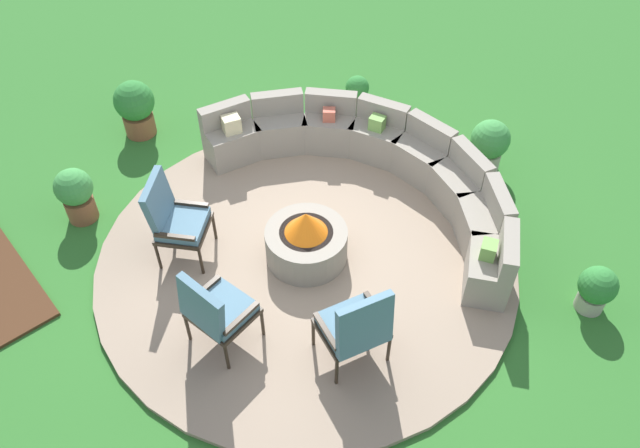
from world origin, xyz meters
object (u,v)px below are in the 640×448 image
object	(u,v)px
lounge_chair_front_right	(215,310)
potted_plant_5	(135,107)
curved_stone_bench	(378,166)
potted_plant_2	(357,93)
potted_plant_1	(76,193)
potted_plant_4	(489,144)
fire_pit	(306,240)
lounge_chair_back_left	(356,326)
potted_plant_3	(596,289)
lounge_chair_front_left	(174,217)

from	to	relation	value
lounge_chair_front_right	potted_plant_5	size ratio (longest dim) A/B	1.30
curved_stone_bench	potted_plant_2	bearing A→B (deg)	145.92
potted_plant_1	potted_plant_4	distance (m)	5.12
curved_stone_bench	potted_plant_4	bearing A→B (deg)	64.63
fire_pit	potted_plant_5	distance (m)	3.32
lounge_chair_back_left	potted_plant_1	xyz separation A→B (m)	(-3.64, -1.13, -0.22)
fire_pit	curved_stone_bench	size ratio (longest dim) A/B	0.22
lounge_chair_back_left	potted_plant_4	distance (m)	3.46
lounge_chair_front_right	potted_plant_2	bearing A→B (deg)	107.83
fire_pit	lounge_chair_front_right	bearing A→B (deg)	-76.95
fire_pit	potted_plant_3	size ratio (longest dim) A/B	1.61
potted_plant_1	potted_plant_4	world-z (taller)	potted_plant_4
lounge_chair_front_left	lounge_chair_back_left	bearing A→B (deg)	62.66
potted_plant_4	potted_plant_1	bearing A→B (deg)	-120.35
lounge_chair_front_left	potted_plant_2	bearing A→B (deg)	151.94
lounge_chair_front_left	lounge_chair_back_left	xyz separation A→B (m)	(2.33, 0.55, -0.01)
potted_plant_4	lounge_chair_front_right	bearing A→B (deg)	-89.61
lounge_chair_front_right	potted_plant_3	distance (m)	3.93
fire_pit	lounge_chair_front_right	size ratio (longest dim) A/B	0.88
lounge_chair_front_left	potted_plant_2	world-z (taller)	lounge_chair_front_left
potted_plant_4	potted_plant_5	xyz separation A→B (m)	(-3.60, -3.05, 0.03)
potted_plant_1	potted_plant_3	xyz separation A→B (m)	(4.77, 3.50, -0.08)
curved_stone_bench	lounge_chair_back_left	xyz separation A→B (m)	(1.69, -1.94, 0.24)
lounge_chair_front_left	curved_stone_bench	bearing A→B (deg)	125.08
lounge_chair_back_left	potted_plant_5	bearing A→B (deg)	100.71
curved_stone_bench	potted_plant_3	size ratio (longest dim) A/B	7.38
potted_plant_5	lounge_chair_front_left	bearing A→B (deg)	-18.68
fire_pit	lounge_chair_back_left	size ratio (longest dim) A/B	0.88
potted_plant_3	potted_plant_4	distance (m)	2.37
lounge_chair_front_right	potted_plant_4	xyz separation A→B (m)	(-0.03, 4.19, -0.20)
fire_pit	potted_plant_2	xyz separation A→B (m)	(-1.74, 2.39, -0.03)
curved_stone_bench	potted_plant_5	xyz separation A→B (m)	(-2.96, -1.70, 0.07)
fire_pit	lounge_chair_back_left	xyz separation A→B (m)	(1.34, -0.50, 0.29)
fire_pit	lounge_chair_front_left	bearing A→B (deg)	-133.15
fire_pit	lounge_chair_front_left	xyz separation A→B (m)	(-0.98, -1.05, 0.30)
potted_plant_2	fire_pit	bearing A→B (deg)	-53.85
lounge_chair_front_left	lounge_chair_front_right	world-z (taller)	lounge_chair_front_left
potted_plant_2	potted_plant_5	bearing A→B (deg)	-120.58
lounge_chair_back_left	potted_plant_1	distance (m)	3.81
potted_plant_2	potted_plant_5	size ratio (longest dim) A/B	0.69
lounge_chair_front_right	potted_plant_2	world-z (taller)	lounge_chair_front_right
lounge_chair_front_left	potted_plant_2	xyz separation A→B (m)	(-0.76, 3.43, -0.33)
lounge_chair_front_right	potted_plant_1	world-z (taller)	lounge_chair_front_right
lounge_chair_front_left	potted_plant_4	bearing A→B (deg)	121.03
lounge_chair_back_left	potted_plant_1	size ratio (longest dim) A/B	1.45
potted_plant_1	potted_plant_2	bearing A→B (deg)	82.21
lounge_chair_back_left	potted_plant_3	xyz separation A→B (m)	(1.13, 2.37, -0.30)
fire_pit	curved_stone_bench	distance (m)	1.48
potted_plant_1	potted_plant_5	world-z (taller)	potted_plant_5
potted_plant_5	potted_plant_2	bearing A→B (deg)	59.42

